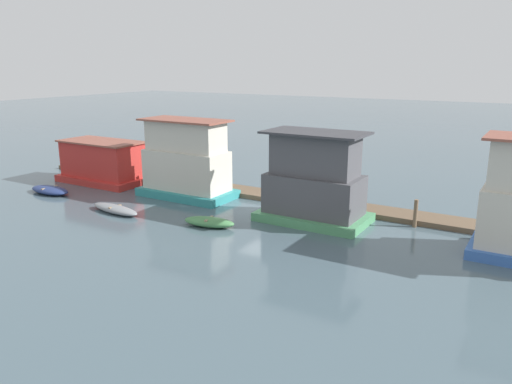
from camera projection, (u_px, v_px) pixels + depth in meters
The scene contains 11 objects.
ground_plane at pixel (264, 211), 30.30m from camera, with size 200.00×200.00×0.00m, color #475B66.
dock_walkway at pixel (286, 198), 32.60m from camera, with size 42.40×2.05×0.30m, color brown.
houseboat_red at pixel (103, 162), 37.29m from camera, with size 6.78×3.56×3.13m.
houseboat_teal at pixel (186, 162), 32.99m from camera, with size 6.43×3.27×5.18m.
houseboat_green at pixel (314, 183), 27.80m from camera, with size 6.08×3.63×5.09m.
dinghy_navy at pixel (50, 190), 34.23m from camera, with size 3.45×1.56×0.49m.
dinghy_grey at pixel (115, 209), 29.86m from camera, with size 3.91×1.43×0.44m.
dinghy_green at pixel (209, 222), 27.30m from camera, with size 3.09×1.68×0.54m.
mooring_post_near_left at pixel (109, 167), 38.75m from camera, with size 0.28×0.28×1.70m, color brown.
mooring_post_far_left at pixel (162, 174), 36.06m from camera, with size 0.29×0.29×1.84m, color #846B4C.
mooring_post_far_right at pixel (415, 214), 27.10m from camera, with size 0.22×0.22×1.55m, color brown.
Camera 1 is at (14.49, -25.18, 8.70)m, focal length 35.00 mm.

